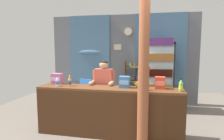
{
  "coord_description": "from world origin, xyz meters",
  "views": [
    {
      "loc": [
        0.9,
        -3.14,
        1.72
      ],
      "look_at": [
        0.12,
        0.67,
        1.28
      ],
      "focal_mm": 29.96,
      "sensor_mm": 36.0,
      "label": 1
    }
  ],
  "objects_px": {
    "stall_counter": "(107,108)",
    "plastic_lawn_chair": "(83,93)",
    "bottle_shelf_rack": "(132,82)",
    "banana_bunch": "(140,84)",
    "soda_bottle_orange_soda": "(70,81)",
    "soda_bottle_lime_soda": "(181,86)",
    "snack_box_crackers": "(160,83)",
    "drink_fridge": "(159,71)",
    "shopkeeper": "(104,85)",
    "snack_box_biscuit": "(124,82)",
    "soda_bottle_grape_soda": "(144,84)",
    "timber_post": "(144,73)",
    "soda_bottle_water": "(57,82)",
    "snack_box_wafer": "(57,79)"
  },
  "relations": [
    {
      "from": "snack_box_crackers",
      "to": "banana_bunch",
      "type": "xyz_separation_m",
      "value": [
        -0.37,
        0.03,
        -0.05
      ]
    },
    {
      "from": "soda_bottle_orange_soda",
      "to": "banana_bunch",
      "type": "height_order",
      "value": "soda_bottle_orange_soda"
    },
    {
      "from": "drink_fridge",
      "to": "shopkeeper",
      "type": "relative_size",
      "value": 1.37
    },
    {
      "from": "snack_box_crackers",
      "to": "drink_fridge",
      "type": "bearing_deg",
      "value": 87.79
    },
    {
      "from": "timber_post",
      "to": "soda_bottle_lime_soda",
      "type": "bearing_deg",
      "value": 24.64
    },
    {
      "from": "plastic_lawn_chair",
      "to": "snack_box_biscuit",
      "type": "xyz_separation_m",
      "value": [
        1.35,
        -1.33,
        0.59
      ]
    },
    {
      "from": "drink_fridge",
      "to": "soda_bottle_lime_soda",
      "type": "relative_size",
      "value": 8.37
    },
    {
      "from": "timber_post",
      "to": "snack_box_biscuit",
      "type": "height_order",
      "value": "timber_post"
    },
    {
      "from": "plastic_lawn_chair",
      "to": "soda_bottle_grape_soda",
      "type": "xyz_separation_m",
      "value": [
        1.73,
        -1.48,
        0.6
      ]
    },
    {
      "from": "bottle_shelf_rack",
      "to": "snack_box_crackers",
      "type": "bearing_deg",
      "value": -70.3
    },
    {
      "from": "snack_box_crackers",
      "to": "snack_box_wafer",
      "type": "distance_m",
      "value": 2.16
    },
    {
      "from": "drink_fridge",
      "to": "snack_box_crackers",
      "type": "xyz_separation_m",
      "value": [
        -0.07,
        -1.76,
        -0.02
      ]
    },
    {
      "from": "soda_bottle_grape_soda",
      "to": "soda_bottle_lime_soda",
      "type": "bearing_deg",
      "value": 2.34
    },
    {
      "from": "soda_bottle_orange_soda",
      "to": "timber_post",
      "type": "bearing_deg",
      "value": -13.47
    },
    {
      "from": "timber_post",
      "to": "soda_bottle_water",
      "type": "distance_m",
      "value": 1.78
    },
    {
      "from": "bottle_shelf_rack",
      "to": "plastic_lawn_chair",
      "type": "relative_size",
      "value": 1.61
    },
    {
      "from": "drink_fridge",
      "to": "snack_box_biscuit",
      "type": "xyz_separation_m",
      "value": [
        -0.74,
        -1.8,
        -0.02
      ]
    },
    {
      "from": "snack_box_crackers",
      "to": "plastic_lawn_chair",
      "type": "bearing_deg",
      "value": 147.52
    },
    {
      "from": "snack_box_biscuit",
      "to": "timber_post",
      "type": "bearing_deg",
      "value": -47.87
    },
    {
      "from": "stall_counter",
      "to": "plastic_lawn_chair",
      "type": "height_order",
      "value": "stall_counter"
    },
    {
      "from": "shopkeeper",
      "to": "banana_bunch",
      "type": "distance_m",
      "value": 0.87
    },
    {
      "from": "drink_fridge",
      "to": "banana_bunch",
      "type": "distance_m",
      "value": 1.79
    },
    {
      "from": "stall_counter",
      "to": "snack_box_crackers",
      "type": "height_order",
      "value": "snack_box_crackers"
    },
    {
      "from": "bottle_shelf_rack",
      "to": "soda_bottle_orange_soda",
      "type": "height_order",
      "value": "bottle_shelf_rack"
    },
    {
      "from": "bottle_shelf_rack",
      "to": "soda_bottle_water",
      "type": "distance_m",
      "value": 2.55
    },
    {
      "from": "soda_bottle_grape_soda",
      "to": "snack_box_crackers",
      "type": "height_order",
      "value": "soda_bottle_grape_soda"
    },
    {
      "from": "soda_bottle_grape_soda",
      "to": "snack_box_biscuit",
      "type": "height_order",
      "value": "soda_bottle_grape_soda"
    },
    {
      "from": "soda_bottle_grape_soda",
      "to": "soda_bottle_orange_soda",
      "type": "xyz_separation_m",
      "value": [
        -1.5,
        0.09,
        -0.03
      ]
    },
    {
      "from": "snack_box_biscuit",
      "to": "banana_bunch",
      "type": "height_order",
      "value": "snack_box_biscuit"
    },
    {
      "from": "soda_bottle_grape_soda",
      "to": "snack_box_crackers",
      "type": "relative_size",
      "value": 1.26
    },
    {
      "from": "soda_bottle_water",
      "to": "snack_box_wafer",
      "type": "height_order",
      "value": "snack_box_wafer"
    },
    {
      "from": "stall_counter",
      "to": "soda_bottle_lime_soda",
      "type": "bearing_deg",
      "value": 1.63
    },
    {
      "from": "shopkeeper",
      "to": "soda_bottle_grape_soda",
      "type": "bearing_deg",
      "value": -29.82
    },
    {
      "from": "stall_counter",
      "to": "snack_box_wafer",
      "type": "distance_m",
      "value": 1.31
    },
    {
      "from": "soda_bottle_lime_soda",
      "to": "banana_bunch",
      "type": "distance_m",
      "value": 0.75
    },
    {
      "from": "soda_bottle_grape_soda",
      "to": "banana_bunch",
      "type": "bearing_deg",
      "value": 108.47
    },
    {
      "from": "soda_bottle_lime_soda",
      "to": "banana_bunch",
      "type": "bearing_deg",
      "value": 165.09
    },
    {
      "from": "stall_counter",
      "to": "banana_bunch",
      "type": "bearing_deg",
      "value": 20.78
    },
    {
      "from": "plastic_lawn_chair",
      "to": "soda_bottle_lime_soda",
      "type": "bearing_deg",
      "value": -31.41
    },
    {
      "from": "banana_bunch",
      "to": "soda_bottle_orange_soda",
      "type": "bearing_deg",
      "value": -174.75
    },
    {
      "from": "soda_bottle_grape_soda",
      "to": "snack_box_crackers",
      "type": "xyz_separation_m",
      "value": [
        0.3,
        0.19,
        -0.01
      ]
    },
    {
      "from": "timber_post",
      "to": "soda_bottle_lime_soda",
      "type": "xyz_separation_m",
      "value": [
        0.65,
        0.3,
        -0.24
      ]
    },
    {
      "from": "drink_fridge",
      "to": "snack_box_crackers",
      "type": "distance_m",
      "value": 1.76
    },
    {
      "from": "timber_post",
      "to": "banana_bunch",
      "type": "distance_m",
      "value": 0.57
    },
    {
      "from": "bottle_shelf_rack",
      "to": "snack_box_biscuit",
      "type": "bearing_deg",
      "value": -89.08
    },
    {
      "from": "stall_counter",
      "to": "soda_bottle_grape_soda",
      "type": "distance_m",
      "value": 0.85
    },
    {
      "from": "snack_box_biscuit",
      "to": "banana_bunch",
      "type": "distance_m",
      "value": 0.31
    },
    {
      "from": "stall_counter",
      "to": "plastic_lawn_chair",
      "type": "xyz_separation_m",
      "value": [
        -1.05,
        1.49,
        -0.09
      ]
    },
    {
      "from": "soda_bottle_water",
      "to": "snack_box_biscuit",
      "type": "distance_m",
      "value": 1.36
    },
    {
      "from": "timber_post",
      "to": "drink_fridge",
      "type": "distance_m",
      "value": 2.26
    }
  ]
}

